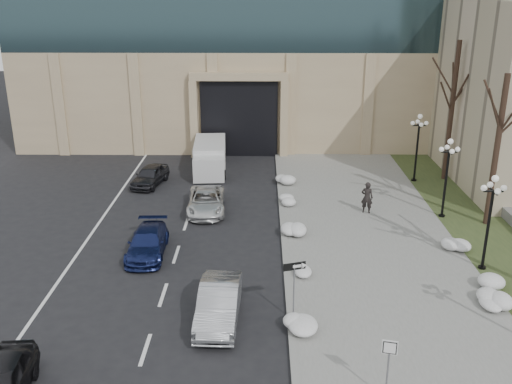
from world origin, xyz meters
TOP-DOWN VIEW (x-y plane):
  - sidewalk at (3.50, 14.00)m, footprint 9.00×40.00m
  - curb at (-1.00, 14.00)m, footprint 0.30×40.00m
  - grass_strip at (10.00, 14.00)m, footprint 4.00×40.00m
  - car_b at (-3.90, 8.08)m, footprint 1.71×4.60m
  - car_c at (-7.92, 14.01)m, footprint 1.93×4.45m
  - car_d at (-5.52, 19.89)m, footprint 2.45×4.81m
  - car_e at (-9.78, 24.68)m, footprint 2.38×4.17m
  - pedestrian at (3.98, 19.50)m, footprint 0.80×0.65m
  - box_truck at (-6.00, 28.01)m, footprint 2.59×6.51m
  - one_way_sign at (-0.75, 8.11)m, footprint 0.96×0.40m
  - keep_sign at (1.85, 3.31)m, footprint 0.49×0.16m
  - snow_clump_c at (-0.72, 7.50)m, footprint 1.10×1.60m
  - snow_clump_d at (-0.38, 11.48)m, footprint 1.10×1.60m
  - snow_clump_e at (-0.61, 16.00)m, footprint 1.10×1.60m
  - snow_clump_f at (-0.54, 21.03)m, footprint 1.10×1.60m
  - snow_clump_g at (-0.46, 24.98)m, footprint 1.10×1.60m
  - snow_clump_i at (7.40, 9.32)m, footprint 1.10×1.60m
  - snow_clump_j at (7.55, 14.81)m, footprint 1.10×1.60m
  - snow_clump_k at (7.67, 10.20)m, footprint 1.10×1.60m
  - lamppost_b at (8.30, 12.50)m, footprint 1.18×1.18m
  - lamppost_c at (8.30, 19.00)m, footprint 1.18×1.18m
  - lamppost_d at (8.30, 25.50)m, footprint 1.18×1.18m
  - tree_mid at (10.50, 18.00)m, footprint 3.20×3.20m
  - tree_far at (10.50, 26.00)m, footprint 3.20×3.20m

SIDE VIEW (x-z plane):
  - grass_strip at x=10.00m, z-range 0.00..0.10m
  - sidewalk at x=3.50m, z-range 0.00..0.12m
  - curb at x=-1.00m, z-range 0.00..0.14m
  - snow_clump_c at x=-0.72m, z-range 0.12..0.48m
  - snow_clump_d at x=-0.38m, z-range 0.12..0.48m
  - snow_clump_e at x=-0.61m, z-range 0.12..0.48m
  - snow_clump_f at x=-0.54m, z-range 0.12..0.48m
  - snow_clump_g at x=-0.46m, z-range 0.12..0.48m
  - snow_clump_i at x=7.40m, z-range 0.12..0.48m
  - snow_clump_j at x=7.55m, z-range 0.12..0.48m
  - snow_clump_k at x=7.67m, z-range 0.12..0.48m
  - car_c at x=-7.92m, z-range 0.00..1.27m
  - car_d at x=-5.52m, z-range 0.00..1.30m
  - car_e at x=-9.78m, z-range 0.00..1.34m
  - car_b at x=-3.90m, z-range 0.00..1.50m
  - box_truck at x=-6.00m, z-range -0.03..2.00m
  - pedestrian at x=3.98m, z-range 0.12..2.02m
  - keep_sign at x=1.85m, z-range 0.54..2.85m
  - one_way_sign at x=-0.75m, z-range 0.84..3.42m
  - lamppost_b at x=8.30m, z-range 0.69..5.45m
  - lamppost_c at x=8.30m, z-range 0.69..5.45m
  - lamppost_d at x=8.30m, z-range 0.69..5.45m
  - tree_mid at x=10.50m, z-range 1.25..9.75m
  - tree_far at x=10.50m, z-range 1.40..10.90m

